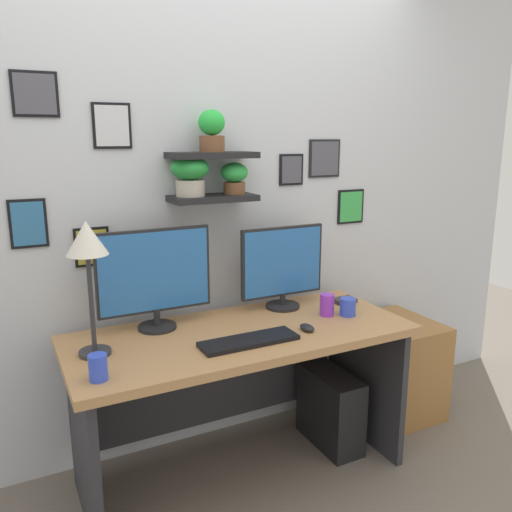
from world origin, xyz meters
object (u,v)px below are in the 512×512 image
object	(u,v)px
scissors_tray	(344,300)
pen_cup	(98,368)
coffee_mug	(348,307)
computer_mouse	(307,328)
computer_tower_right	(330,409)
monitor_left	(155,276)
desk_lamp	(87,250)
monitor_right	(282,266)
water_cup	(327,305)
drawer_cabinet	(393,367)
desk	(237,368)
keyboard	(249,341)

from	to	relation	value
scissors_tray	pen_cup	bearing A→B (deg)	-166.10
coffee_mug	pen_cup	xyz separation A→B (m)	(-1.26, -0.16, 0.01)
coffee_mug	computer_mouse	bearing A→B (deg)	-163.86
coffee_mug	computer_tower_right	distance (m)	0.60
monitor_left	coffee_mug	bearing A→B (deg)	-16.34
computer_mouse	desk_lamp	size ratio (longest dim) A/B	0.16
desk_lamp	pen_cup	distance (m)	0.46
desk_lamp	computer_tower_right	world-z (taller)	desk_lamp
computer_tower_right	monitor_right	bearing A→B (deg)	135.61
monitor_left	pen_cup	size ratio (longest dim) A/B	5.35
monitor_right	desk_lamp	bearing A→B (deg)	-169.58
water_cup	drawer_cabinet	distance (m)	0.80
pen_cup	scissors_tray	world-z (taller)	pen_cup
desk_lamp	pen_cup	world-z (taller)	desk_lamp
coffee_mug	drawer_cabinet	world-z (taller)	coffee_mug
desk	scissors_tray	bearing A→B (deg)	6.29
keyboard	drawer_cabinet	bearing A→B (deg)	14.16
pen_cup	desk_lamp	bearing A→B (deg)	82.84
computer_mouse	scissors_tray	xyz separation A→B (m)	(0.41, 0.26, -0.00)
pen_cup	coffee_mug	bearing A→B (deg)	7.25
monitor_right	keyboard	bearing A→B (deg)	-135.93
pen_cup	computer_tower_right	xyz separation A→B (m)	(1.22, 0.23, -0.60)
monitor_left	scissors_tray	bearing A→B (deg)	-4.95
coffee_mug	scissors_tray	distance (m)	0.21
keyboard	computer_mouse	xyz separation A→B (m)	(0.31, 0.01, 0.01)
coffee_mug	scissors_tray	bearing A→B (deg)	58.17
keyboard	computer_tower_right	bearing A→B (deg)	16.50
keyboard	water_cup	size ratio (longest dim) A/B	4.00
desk	desk_lamp	bearing A→B (deg)	-178.25
computer_mouse	monitor_left	bearing A→B (deg)	150.07
monitor_left	computer_mouse	bearing A→B (deg)	-29.93
computer_mouse	pen_cup	size ratio (longest dim) A/B	0.90
keyboard	scissors_tray	size ratio (longest dim) A/B	3.67
water_cup	drawer_cabinet	bearing A→B (deg)	12.56
desk	drawer_cabinet	distance (m)	1.10
keyboard	desk_lamp	size ratio (longest dim) A/B	0.79
coffee_mug	drawer_cabinet	xyz separation A→B (m)	(0.50, 0.18, -0.51)
keyboard	coffee_mug	bearing A→B (deg)	8.97
computer_mouse	drawer_cabinet	world-z (taller)	computer_mouse
water_cup	computer_tower_right	world-z (taller)	water_cup
water_cup	scissors_tray	bearing A→B (deg)	31.98
desk	coffee_mug	size ratio (longest dim) A/B	17.68
monitor_right	computer_mouse	size ratio (longest dim) A/B	5.20
desk	computer_tower_right	bearing A→B (deg)	-3.14
monitor_right	desk_lamp	size ratio (longest dim) A/B	0.84
desk	pen_cup	xyz separation A→B (m)	(-0.69, -0.26, 0.26)
water_cup	desk_lamp	bearing A→B (deg)	178.36
keyboard	pen_cup	size ratio (longest dim) A/B	4.40
water_cup	computer_tower_right	xyz separation A→B (m)	(0.06, 0.02, -0.60)
monitor_right	scissors_tray	bearing A→B (deg)	-14.54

